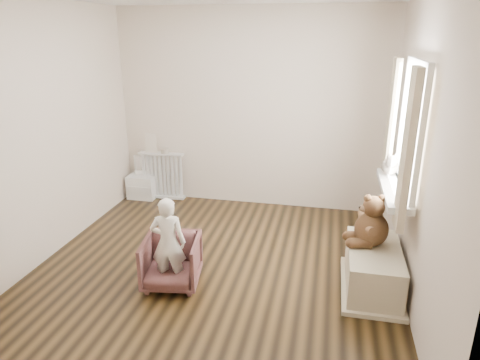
% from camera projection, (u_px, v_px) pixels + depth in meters
% --- Properties ---
extents(floor, '(3.60, 3.60, 0.01)m').
position_uv_depth(floor, '(216.00, 267.00, 4.38)').
color(floor, black).
rests_on(floor, ground).
extents(back_wall, '(3.60, 0.02, 2.60)m').
position_uv_depth(back_wall, '(251.00, 110.00, 5.61)').
color(back_wall, beige).
rests_on(back_wall, ground).
extents(front_wall, '(3.60, 0.02, 2.60)m').
position_uv_depth(front_wall, '(124.00, 225.00, 2.29)').
color(front_wall, beige).
rests_on(front_wall, ground).
extents(left_wall, '(0.02, 3.60, 2.60)m').
position_uv_depth(left_wall, '(42.00, 134.00, 4.32)').
color(left_wall, beige).
rests_on(left_wall, ground).
extents(right_wall, '(0.02, 3.60, 2.60)m').
position_uv_depth(right_wall, '(420.00, 155.00, 3.59)').
color(right_wall, beige).
rests_on(right_wall, ground).
extents(window, '(0.03, 0.90, 1.10)m').
position_uv_depth(window, '(412.00, 130.00, 3.83)').
color(window, white).
rests_on(window, right_wall).
extents(window_sill, '(0.22, 1.10, 0.06)m').
position_uv_depth(window_sill, '(394.00, 189.00, 4.04)').
color(window_sill, silver).
rests_on(window_sill, right_wall).
extents(curtain_left, '(0.06, 0.26, 1.30)m').
position_uv_depth(curtain_left, '(407.00, 152.00, 3.34)').
color(curtain_left, beige).
rests_on(curtain_left, right_wall).
extents(curtain_right, '(0.06, 0.26, 1.30)m').
position_uv_depth(curtain_right, '(391.00, 123.00, 4.40)').
color(curtain_right, beige).
rests_on(curtain_right, right_wall).
extents(radiator, '(0.64, 0.12, 0.68)m').
position_uv_depth(radiator, '(162.00, 173.00, 6.05)').
color(radiator, silver).
rests_on(radiator, floor).
extents(paper_doll, '(0.16, 0.01, 0.27)m').
position_uv_depth(paper_doll, '(151.00, 143.00, 5.94)').
color(paper_doll, beige).
rests_on(paper_doll, radiator).
extents(tin_a, '(0.11, 0.11, 0.07)m').
position_uv_depth(tin_a, '(165.00, 151.00, 5.94)').
color(tin_a, '#A59E8C').
rests_on(tin_a, radiator).
extents(toy_vanity, '(0.39, 0.28, 0.61)m').
position_uv_depth(toy_vanity, '(142.00, 179.00, 6.13)').
color(toy_vanity, silver).
rests_on(toy_vanity, floor).
extents(armchair, '(0.58, 0.60, 0.48)m').
position_uv_depth(armchair, '(172.00, 262.00, 4.01)').
color(armchair, brown).
rests_on(armchair, floor).
extents(child, '(0.35, 0.26, 0.88)m').
position_uv_depth(child, '(168.00, 243.00, 3.89)').
color(child, white).
rests_on(child, armchair).
extents(toy_bench, '(0.47, 0.88, 0.42)m').
position_uv_depth(toy_bench, '(373.00, 270.00, 3.94)').
color(toy_bench, beige).
rests_on(toy_bench, floor).
extents(teddy_bear, '(0.44, 0.37, 0.48)m').
position_uv_depth(teddy_bear, '(372.00, 219.00, 3.88)').
color(teddy_bear, '#3E2614').
rests_on(teddy_bear, toy_bench).
extents(plush_cat, '(0.20, 0.29, 0.23)m').
position_uv_depth(plush_cat, '(390.00, 165.00, 4.33)').
color(plush_cat, gray).
rests_on(plush_cat, window_sill).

